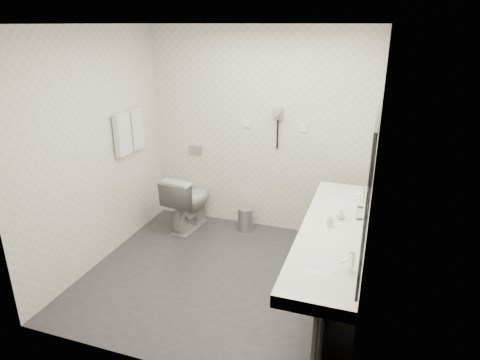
% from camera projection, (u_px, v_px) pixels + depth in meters
% --- Properties ---
extents(floor, '(2.80, 2.80, 0.00)m').
position_uv_depth(floor, '(222.00, 276.00, 4.44)').
color(floor, '#2C2B31').
rests_on(floor, ground).
extents(ceiling, '(2.80, 2.80, 0.00)m').
position_uv_depth(ceiling, '(218.00, 24.00, 3.56)').
color(ceiling, white).
rests_on(ceiling, wall_back).
extents(wall_back, '(2.80, 0.00, 2.80)m').
position_uv_depth(wall_back, '(259.00, 132.00, 5.15)').
color(wall_back, silver).
rests_on(wall_back, floor).
extents(wall_front, '(2.80, 0.00, 2.80)m').
position_uv_depth(wall_front, '(150.00, 221.00, 2.85)').
color(wall_front, silver).
rests_on(wall_front, floor).
extents(wall_left, '(0.00, 2.60, 2.60)m').
position_uv_depth(wall_left, '(96.00, 150.00, 4.42)').
color(wall_left, silver).
rests_on(wall_left, floor).
extents(wall_right, '(0.00, 2.60, 2.60)m').
position_uv_depth(wall_right, '(373.00, 180.00, 3.58)').
color(wall_right, silver).
rests_on(wall_right, floor).
extents(vanity_counter, '(0.55, 2.20, 0.10)m').
position_uv_depth(vanity_counter, '(333.00, 233.00, 3.64)').
color(vanity_counter, white).
rests_on(vanity_counter, floor).
extents(vanity_panel, '(0.03, 2.15, 0.75)m').
position_uv_depth(vanity_panel, '(333.00, 276.00, 3.78)').
color(vanity_panel, '#9B9693').
rests_on(vanity_panel, floor).
extents(vanity_post_near, '(0.06, 0.06, 0.75)m').
position_uv_depth(vanity_post_near, '(318.00, 358.00, 2.85)').
color(vanity_post_near, silver).
rests_on(vanity_post_near, floor).
extents(vanity_post_far, '(0.06, 0.06, 0.75)m').
position_uv_depth(vanity_post_far, '(347.00, 226.00, 4.70)').
color(vanity_post_far, silver).
rests_on(vanity_post_far, floor).
extents(mirror, '(0.02, 2.20, 1.05)m').
position_uv_depth(mirror, '(373.00, 165.00, 3.33)').
color(mirror, '#B2BCC6').
rests_on(mirror, wall_right).
extents(basin_near, '(0.40, 0.31, 0.05)m').
position_uv_depth(basin_near, '(323.00, 269.00, 3.05)').
color(basin_near, white).
rests_on(basin_near, vanity_counter).
extents(basin_far, '(0.40, 0.31, 0.05)m').
position_uv_depth(basin_far, '(342.00, 201.00, 4.20)').
color(basin_far, white).
rests_on(basin_far, vanity_counter).
extents(faucet_near, '(0.04, 0.04, 0.15)m').
position_uv_depth(faucet_near, '(351.00, 262.00, 2.96)').
color(faucet_near, silver).
rests_on(faucet_near, vanity_counter).
extents(faucet_far, '(0.04, 0.04, 0.15)m').
position_uv_depth(faucet_far, '(363.00, 195.00, 4.11)').
color(faucet_far, silver).
rests_on(faucet_far, vanity_counter).
extents(soap_bottle_a, '(0.05, 0.05, 0.11)m').
position_uv_depth(soap_bottle_a, '(330.00, 221.00, 3.64)').
color(soap_bottle_a, beige).
rests_on(soap_bottle_a, vanity_counter).
extents(soap_bottle_b, '(0.09, 0.09, 0.09)m').
position_uv_depth(soap_bottle_b, '(341.00, 214.00, 3.78)').
color(soap_bottle_b, beige).
rests_on(soap_bottle_b, vanity_counter).
extents(glass_left, '(0.08, 0.08, 0.11)m').
position_uv_depth(glass_left, '(360.00, 213.00, 3.77)').
color(glass_left, silver).
rests_on(glass_left, vanity_counter).
extents(toilet, '(0.49, 0.77, 0.74)m').
position_uv_depth(toilet, '(188.00, 201.00, 5.38)').
color(toilet, white).
rests_on(toilet, floor).
extents(flush_plate, '(0.18, 0.02, 0.12)m').
position_uv_depth(flush_plate, '(196.00, 150.00, 5.50)').
color(flush_plate, '#B2B5BA').
rests_on(flush_plate, wall_back).
extents(pedal_bin, '(0.22, 0.22, 0.29)m').
position_uv_depth(pedal_bin, '(246.00, 219.00, 5.39)').
color(pedal_bin, '#B2B5BA').
rests_on(pedal_bin, floor).
extents(bin_lid, '(0.20, 0.20, 0.02)m').
position_uv_depth(bin_lid, '(246.00, 209.00, 5.34)').
color(bin_lid, '#B2B5BA').
rests_on(bin_lid, pedal_bin).
extents(towel_rail, '(0.02, 0.62, 0.02)m').
position_uv_depth(towel_rail, '(127.00, 112.00, 4.79)').
color(towel_rail, silver).
rests_on(towel_rail, wall_left).
extents(towel_near, '(0.07, 0.24, 0.48)m').
position_uv_depth(towel_near, '(122.00, 134.00, 4.74)').
color(towel_near, white).
rests_on(towel_near, towel_rail).
extents(towel_far, '(0.07, 0.24, 0.48)m').
position_uv_depth(towel_far, '(136.00, 129.00, 4.99)').
color(towel_far, white).
rests_on(towel_far, towel_rail).
extents(dryer_cradle, '(0.10, 0.04, 0.14)m').
position_uv_depth(dryer_cradle, '(278.00, 114.00, 4.96)').
color(dryer_cradle, gray).
rests_on(dryer_cradle, wall_back).
extents(dryer_barrel, '(0.08, 0.14, 0.08)m').
position_uv_depth(dryer_barrel, '(277.00, 112.00, 4.89)').
color(dryer_barrel, gray).
rests_on(dryer_barrel, dryer_cradle).
extents(dryer_cord, '(0.02, 0.02, 0.35)m').
position_uv_depth(dryer_cord, '(277.00, 135.00, 5.04)').
color(dryer_cord, black).
rests_on(dryer_cord, dryer_cradle).
extents(switch_plate_a, '(0.09, 0.02, 0.09)m').
position_uv_depth(switch_plate_a, '(247.00, 124.00, 5.15)').
color(switch_plate_a, white).
rests_on(switch_plate_a, wall_back).
extents(switch_plate_b, '(0.09, 0.02, 0.09)m').
position_uv_depth(switch_plate_b, '(303.00, 128.00, 4.94)').
color(switch_plate_b, white).
rests_on(switch_plate_b, wall_back).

